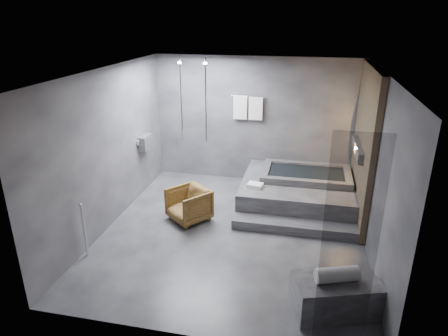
# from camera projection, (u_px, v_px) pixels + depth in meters

# --- Properties ---
(room) EXTENTS (5.00, 5.04, 2.82)m
(room) POSITION_uv_depth(u_px,v_px,m) (260.00, 137.00, 6.60)
(room) COLOR #2B2B2D
(room) RESTS_ON ground
(tub_deck) EXTENTS (2.20, 2.00, 0.50)m
(tub_deck) POSITION_uv_depth(u_px,v_px,m) (297.00, 191.00, 8.11)
(tub_deck) COLOR #303032
(tub_deck) RESTS_ON ground
(tub_step) EXTENTS (2.20, 0.36, 0.18)m
(tub_step) POSITION_uv_depth(u_px,v_px,m) (294.00, 227.00, 7.10)
(tub_step) COLOR #303032
(tub_step) RESTS_ON ground
(concrete_bench) EXTENTS (1.21, 0.90, 0.49)m
(concrete_bench) POSITION_uv_depth(u_px,v_px,m) (335.00, 296.00, 5.14)
(concrete_bench) COLOR #2E2E30
(concrete_bench) RESTS_ON ground
(driftwood_chair) EXTENTS (0.95, 0.95, 0.62)m
(driftwood_chair) POSITION_uv_depth(u_px,v_px,m) (189.00, 205.00, 7.42)
(driftwood_chair) COLOR #422B10
(driftwood_chair) RESTS_ON ground
(rolled_towel) EXTENTS (0.58, 0.37, 0.20)m
(rolled_towel) POSITION_uv_depth(u_px,v_px,m) (337.00, 274.00, 5.00)
(rolled_towel) COLOR silver
(rolled_towel) RESTS_ON concrete_bench
(deck_towel) EXTENTS (0.32, 0.26, 0.08)m
(deck_towel) POSITION_uv_depth(u_px,v_px,m) (255.00, 185.00, 7.69)
(deck_towel) COLOR white
(deck_towel) RESTS_ON tub_deck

